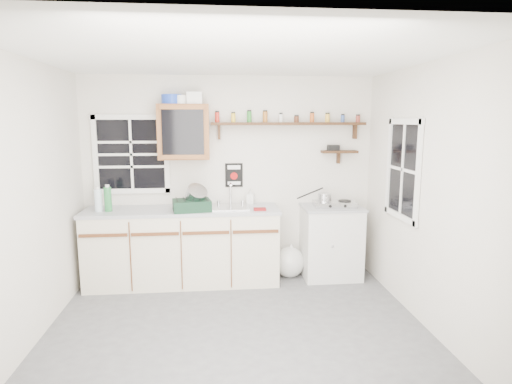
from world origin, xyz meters
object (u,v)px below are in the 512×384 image
(spice_shelf, at_px, (287,123))
(hotplate, at_px, (335,204))
(main_cabinet, at_px, (183,246))
(right_cabinet, at_px, (331,242))
(upper_cabinet, at_px, (184,132))
(dish_rack, at_px, (193,202))

(spice_shelf, height_order, hotplate, spice_shelf)
(main_cabinet, distance_m, hotplate, 1.92)
(right_cabinet, height_order, spice_shelf, spice_shelf)
(main_cabinet, height_order, right_cabinet, main_cabinet)
(right_cabinet, distance_m, spice_shelf, 1.58)
(right_cabinet, xyz_separation_m, hotplate, (0.03, -0.02, 0.49))
(upper_cabinet, height_order, hotplate, upper_cabinet)
(main_cabinet, height_order, spice_shelf, spice_shelf)
(spice_shelf, bearing_deg, hotplate, -20.13)
(spice_shelf, bearing_deg, upper_cabinet, -176.85)
(right_cabinet, relative_size, hotplate, 1.72)
(upper_cabinet, xyz_separation_m, spice_shelf, (1.26, 0.07, 0.10))
(right_cabinet, relative_size, spice_shelf, 0.48)
(spice_shelf, relative_size, hotplate, 3.60)
(main_cabinet, distance_m, dish_rack, 0.59)
(right_cabinet, distance_m, upper_cabinet, 2.26)
(main_cabinet, bearing_deg, right_cabinet, 0.79)
(upper_cabinet, bearing_deg, spice_shelf, 3.15)
(main_cabinet, bearing_deg, upper_cabinet, 76.32)
(dish_rack, bearing_deg, right_cabinet, -4.21)
(dish_rack, distance_m, hotplate, 1.73)
(dish_rack, bearing_deg, main_cabinet, 130.85)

